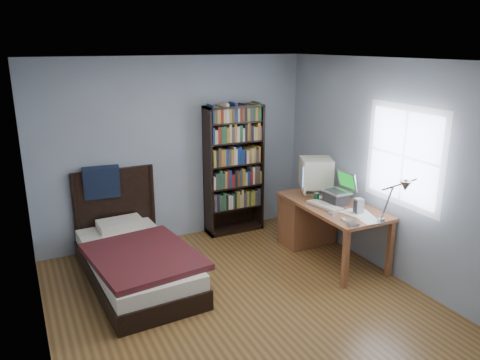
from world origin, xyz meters
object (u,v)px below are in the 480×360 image
at_px(keyboard, 325,206).
at_px(soda_can, 317,197).
at_px(desk, 313,217).
at_px(bookshelf, 234,170).
at_px(bed, 134,258).
at_px(speaker, 359,206).
at_px(crt_monitor, 315,174).
at_px(laptop, 337,195).
at_px(desk_lamp, 402,190).

height_order(keyboard, soda_can, soda_can).
bearing_deg(desk, bookshelf, 125.87).
bearing_deg(soda_can, bed, 169.93).
bearing_deg(speaker, desk, 101.70).
bearing_deg(soda_can, keyboard, -97.93).
bearing_deg(speaker, crt_monitor, 98.99).
xyz_separation_m(crt_monitor, bookshelf, (-0.74, 0.92, -0.08)).
bearing_deg(soda_can, speaker, -72.05).
bearing_deg(bookshelf, speaker, -66.66).
bearing_deg(bookshelf, soda_can, -64.23).
xyz_separation_m(crt_monitor, keyboard, (-0.19, -0.50, -0.26)).
bearing_deg(desk, bed, 175.92).
height_order(crt_monitor, soda_can, crt_monitor).
height_order(laptop, keyboard, laptop).
bearing_deg(crt_monitor, bed, 177.26).
relative_size(crt_monitor, speaker, 3.12).
height_order(speaker, bookshelf, bookshelf).
bearing_deg(crt_monitor, keyboard, -110.62).
relative_size(laptop, bookshelf, 0.22).
xyz_separation_m(laptop, soda_can, (-0.18, 0.19, -0.06)).
distance_m(laptop, keyboard, 0.23).
height_order(keyboard, speaker, speaker).
relative_size(desk_lamp, soda_can, 5.78).
height_order(crt_monitor, speaker, crt_monitor).
bearing_deg(desk_lamp, bookshelf, 105.64).
height_order(desk, bookshelf, bookshelf).
bearing_deg(laptop, bookshelf, 118.58).
distance_m(laptop, desk_lamp, 1.16).
bearing_deg(desk_lamp, crt_monitor, 88.35).
bearing_deg(bookshelf, desk_lamp, -74.36).
height_order(desk, bed, bed).
xyz_separation_m(keyboard, speaker, (0.22, -0.36, 0.08)).
xyz_separation_m(desk, crt_monitor, (0.04, 0.05, 0.59)).
relative_size(keyboard, bookshelf, 0.25).
bearing_deg(keyboard, laptop, -0.41).
xyz_separation_m(crt_monitor, speaker, (0.03, -0.86, -0.18)).
distance_m(keyboard, bookshelf, 1.53).
bearing_deg(desk, keyboard, -108.78).
height_order(desk_lamp, bed, desk_lamp).
xyz_separation_m(desk_lamp, speaker, (0.07, 0.70, -0.41)).
distance_m(keyboard, speaker, 0.43).
distance_m(speaker, bed, 2.69).
relative_size(desk, bed, 0.71).
bearing_deg(bookshelf, laptop, -61.42).
distance_m(keyboard, soda_can, 0.22).
xyz_separation_m(desk_lamp, keyboard, (-0.14, 1.06, -0.48)).
xyz_separation_m(desk_lamp, bookshelf, (-0.69, 2.48, -0.31)).
bearing_deg(bed, speaker, -21.80).
bearing_deg(laptop, soda_can, 133.41).
bearing_deg(desk, crt_monitor, 55.89).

